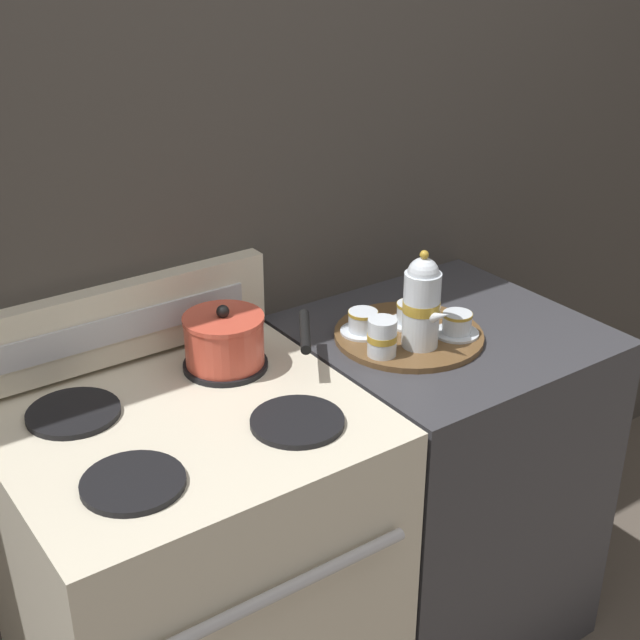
{
  "coord_description": "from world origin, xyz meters",
  "views": [
    {
      "loc": [
        -0.97,
        -1.36,
        1.82
      ],
      "look_at": [
        0.05,
        0.08,
        0.96
      ],
      "focal_mm": 50.0,
      "sensor_mm": 36.0,
      "label": 1
    }
  ],
  "objects_px": {
    "teacup_front": "(363,322)",
    "creamer_jug": "(382,337)",
    "serving_tray": "(409,335)",
    "teapot": "(422,302)",
    "teacup_left": "(411,314)",
    "stove": "(198,592)",
    "teacup_right": "(457,324)",
    "saucepan": "(226,339)"
  },
  "relations": [
    {
      "from": "serving_tray",
      "to": "teapot",
      "type": "xyz_separation_m",
      "value": [
        -0.02,
        -0.06,
        0.11
      ]
    },
    {
      "from": "serving_tray",
      "to": "teapot",
      "type": "relative_size",
      "value": 1.52
    },
    {
      "from": "teacup_right",
      "to": "teacup_front",
      "type": "height_order",
      "value": "same"
    },
    {
      "from": "serving_tray",
      "to": "creamer_jug",
      "type": "bearing_deg",
      "value": -158.31
    },
    {
      "from": "teacup_right",
      "to": "creamer_jug",
      "type": "relative_size",
      "value": 1.22
    },
    {
      "from": "teapot",
      "to": "creamer_jug",
      "type": "relative_size",
      "value": 2.68
    },
    {
      "from": "stove",
      "to": "serving_tray",
      "type": "height_order",
      "value": "serving_tray"
    },
    {
      "from": "serving_tray",
      "to": "teacup_front",
      "type": "distance_m",
      "value": 0.11
    },
    {
      "from": "stove",
      "to": "teacup_left",
      "type": "distance_m",
      "value": 0.79
    },
    {
      "from": "teacup_right",
      "to": "teacup_front",
      "type": "xyz_separation_m",
      "value": [
        -0.17,
        0.13,
        0.0
      ]
    },
    {
      "from": "teapot",
      "to": "teacup_left",
      "type": "relative_size",
      "value": 2.19
    },
    {
      "from": "teacup_front",
      "to": "teacup_right",
      "type": "bearing_deg",
      "value": -37.6
    },
    {
      "from": "saucepan",
      "to": "teapot",
      "type": "distance_m",
      "value": 0.43
    },
    {
      "from": "creamer_jug",
      "to": "teapot",
      "type": "bearing_deg",
      "value": -8.8
    },
    {
      "from": "saucepan",
      "to": "creamer_jug",
      "type": "height_order",
      "value": "saucepan"
    },
    {
      "from": "teacup_left",
      "to": "teacup_right",
      "type": "relative_size",
      "value": 1.0
    },
    {
      "from": "teapot",
      "to": "teacup_front",
      "type": "relative_size",
      "value": 2.19
    },
    {
      "from": "saucepan",
      "to": "stove",
      "type": "bearing_deg",
      "value": -141.86
    },
    {
      "from": "stove",
      "to": "creamer_jug",
      "type": "height_order",
      "value": "creamer_jug"
    },
    {
      "from": "stove",
      "to": "creamer_jug",
      "type": "distance_m",
      "value": 0.68
    },
    {
      "from": "saucepan",
      "to": "teapot",
      "type": "relative_size",
      "value": 1.28
    },
    {
      "from": "creamer_jug",
      "to": "stove",
      "type": "bearing_deg",
      "value": 176.53
    },
    {
      "from": "stove",
      "to": "serving_tray",
      "type": "bearing_deg",
      "value": 1.81
    },
    {
      "from": "saucepan",
      "to": "creamer_jug",
      "type": "distance_m",
      "value": 0.34
    },
    {
      "from": "teacup_left",
      "to": "teacup_front",
      "type": "bearing_deg",
      "value": 166.06
    },
    {
      "from": "stove",
      "to": "teapot",
      "type": "relative_size",
      "value": 3.95
    },
    {
      "from": "teacup_right",
      "to": "teapot",
      "type": "bearing_deg",
      "value": 176.34
    },
    {
      "from": "stove",
      "to": "teapot",
      "type": "xyz_separation_m",
      "value": [
        0.57,
        -0.04,
        0.56
      ]
    },
    {
      "from": "teacup_front",
      "to": "creamer_jug",
      "type": "bearing_deg",
      "value": -106.2
    },
    {
      "from": "serving_tray",
      "to": "creamer_jug",
      "type": "height_order",
      "value": "creamer_jug"
    },
    {
      "from": "teacup_left",
      "to": "teacup_right",
      "type": "height_order",
      "value": "same"
    },
    {
      "from": "stove",
      "to": "teacup_right",
      "type": "relative_size",
      "value": 8.65
    },
    {
      "from": "creamer_jug",
      "to": "saucepan",
      "type": "bearing_deg",
      "value": 150.49
    },
    {
      "from": "stove",
      "to": "teacup_left",
      "type": "xyz_separation_m",
      "value": [
        0.62,
        0.05,
        0.48
      ]
    },
    {
      "from": "teacup_left",
      "to": "creamer_jug",
      "type": "bearing_deg",
      "value": -152.15
    },
    {
      "from": "saucepan",
      "to": "creamer_jug",
      "type": "xyz_separation_m",
      "value": [
        0.29,
        -0.17,
        -0.01
      ]
    },
    {
      "from": "saucepan",
      "to": "serving_tray",
      "type": "relative_size",
      "value": 0.84
    },
    {
      "from": "teapot",
      "to": "teacup_front",
      "type": "bearing_deg",
      "value": 117.84
    },
    {
      "from": "teapot",
      "to": "teacup_right",
      "type": "relative_size",
      "value": 2.19
    },
    {
      "from": "teacup_front",
      "to": "teacup_left",
      "type": "bearing_deg",
      "value": -13.94
    },
    {
      "from": "stove",
      "to": "saucepan",
      "type": "bearing_deg",
      "value": 38.14
    },
    {
      "from": "serving_tray",
      "to": "teacup_front",
      "type": "height_order",
      "value": "teacup_front"
    }
  ]
}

